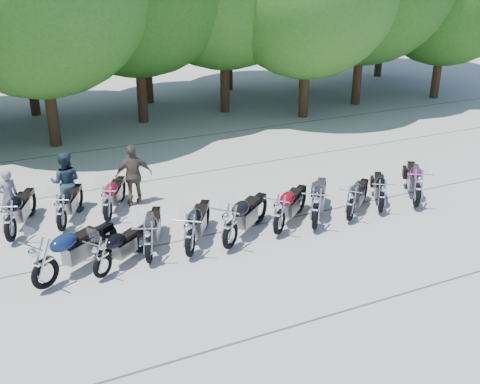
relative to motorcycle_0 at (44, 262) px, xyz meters
name	(u,v)px	position (x,y,z in m)	size (l,w,h in m)	color
ground	(265,252)	(5.27, -0.51, -0.73)	(90.00, 90.00, 0.00)	#A6A096
motorcycle_0	(44,262)	(0.00, 0.00, 0.00)	(0.78, 2.57, 1.45)	#0E1E40
motorcycle_1	(102,257)	(1.26, -0.05, -0.14)	(0.64, 2.10, 1.18)	black
motorcycle_2	(148,241)	(2.44, 0.16, -0.09)	(0.68, 2.25, 1.27)	black
motorcycle_3	(190,234)	(3.46, 0.02, -0.06)	(0.72, 2.36, 1.33)	black
motorcycle_4	(230,225)	(4.52, -0.04, -0.01)	(0.77, 2.53, 1.43)	black
motorcycle_5	(280,213)	(6.04, 0.14, -0.06)	(0.72, 2.38, 1.34)	maroon
motorcycle_6	(316,208)	(7.08, 0.00, -0.03)	(0.75, 2.47, 1.39)	black
motorcycle_7	(351,203)	(8.27, 0.04, -0.12)	(0.66, 2.16, 1.22)	black
motorcycle_8	(382,195)	(9.39, 0.12, -0.13)	(0.64, 2.11, 1.19)	black
motorcycle_9	(418,187)	(10.58, -0.02, -0.03)	(0.75, 2.46, 1.39)	#330721
motorcycle_10	(9,220)	(-0.54, 2.73, -0.05)	(0.73, 2.39, 1.35)	black
motorcycle_11	(61,212)	(0.77, 2.80, -0.10)	(0.67, 2.21, 1.25)	black
motorcycle_12	(107,203)	(2.03, 2.85, -0.10)	(0.68, 2.23, 1.26)	maroon
rider_0	(9,197)	(-0.44, 4.07, 0.06)	(0.58, 0.38, 1.58)	gray
rider_1	(66,182)	(1.16, 4.19, 0.19)	(0.89, 0.69, 1.83)	#1F3542
rider_2	(134,175)	(3.07, 3.81, 0.22)	(1.11, 0.46, 1.89)	brown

